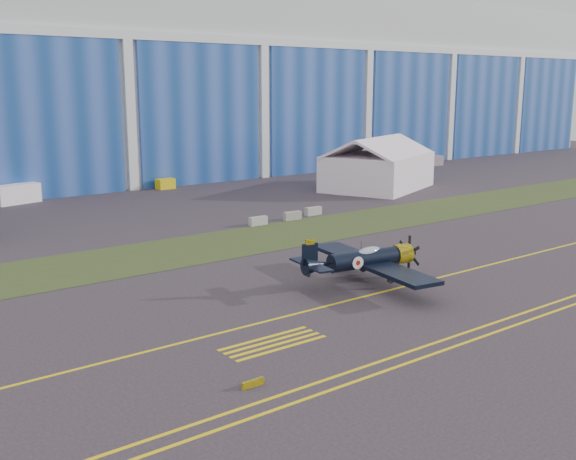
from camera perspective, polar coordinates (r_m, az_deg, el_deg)
ground at (r=54.82m, az=9.03°, el=-2.77°), size 260.00×260.00×0.00m
grass_median at (r=64.97m, az=0.10°, el=-0.28°), size 260.00×10.00×0.02m
hangar at (r=114.90m, az=-18.07°, el=11.98°), size 220.00×45.70×30.00m
taxiway_centreline at (r=51.62m, az=13.04°, el=-3.85°), size 200.00×0.20×0.02m
edge_line_near at (r=46.45m, az=22.10°, el=-6.23°), size 80.00×0.20×0.02m
edge_line_far at (r=46.93m, az=21.05°, el=-5.96°), size 80.00×0.20×0.02m
hold_short_ladder at (r=37.64m, az=-1.29°, el=-9.55°), size 6.00×2.40×0.02m
guard_board_left at (r=32.52m, az=-2.99°, el=-12.84°), size 1.20×0.15×0.35m
warbird at (r=48.23m, az=6.49°, el=-2.47°), size 12.46×14.30×3.80m
tent at (r=94.17m, az=7.62°, el=5.66°), size 18.67×16.39×7.22m
shipping_container at (r=88.10m, az=-21.98°, el=2.85°), size 5.72×3.43×2.32m
tug at (r=95.15m, az=-10.34°, el=3.87°), size 2.50×1.65×1.41m
gse_box at (r=125.03m, az=12.29°, el=5.77°), size 3.18×2.18×1.74m
barrier_a at (r=68.78m, az=-2.54°, el=0.76°), size 2.00×0.61×0.90m
barrier_b at (r=71.50m, az=0.38°, el=1.21°), size 2.04×0.77×0.90m
barrier_c at (r=74.29m, az=2.16°, el=1.61°), size 2.00×0.61×0.90m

